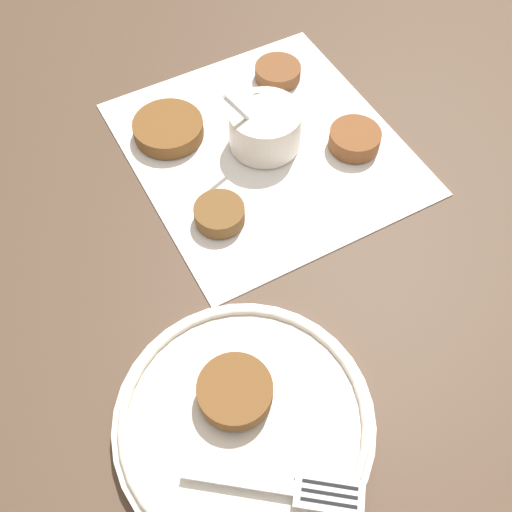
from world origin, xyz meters
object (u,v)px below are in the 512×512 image
at_px(sauce_bowl, 265,129).
at_px(serving_plate, 244,421).
at_px(fork, 293,488).
at_px(fritter_on_plate, 235,391).

height_order(sauce_bowl, serving_plate, sauce_bowl).
distance_m(serving_plate, fork, 0.07).
xyz_separation_m(serving_plate, fritter_on_plate, (0.02, 0.00, 0.02)).
bearing_deg(fritter_on_plate, sauce_bowl, -23.60).
height_order(serving_plate, fork, fork).
xyz_separation_m(sauce_bowl, fork, (-0.39, 0.11, -0.01)).
distance_m(serving_plate, fritter_on_plate, 0.03).
bearing_deg(fritter_on_plate, fork, -167.22).
bearing_deg(serving_plate, fork, -164.20).
bearing_deg(fritter_on_plate, serving_plate, -177.22).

